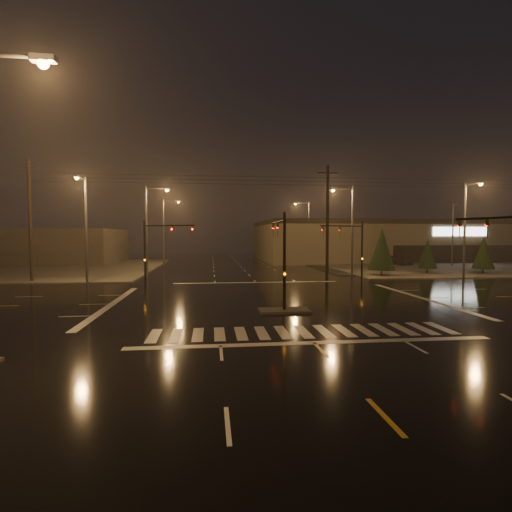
# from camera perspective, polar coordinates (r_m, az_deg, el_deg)

# --- Properties ---
(ground) EXTENTS (140.00, 140.00, 0.00)m
(ground) POSITION_cam_1_polar(r_m,az_deg,el_deg) (28.22, 2.56, -6.43)
(ground) COLOR black
(ground) RESTS_ON ground
(sidewalk_ne) EXTENTS (36.00, 36.00, 0.12)m
(sidewalk_ne) POSITION_cam_1_polar(r_m,az_deg,el_deg) (67.15, 24.35, -1.16)
(sidewalk_ne) COLOR #413F3A
(sidewalk_ne) RESTS_ON ground
(sidewalk_nw) EXTENTS (36.00, 36.00, 0.12)m
(sidewalk_nw) POSITION_cam_1_polar(r_m,az_deg,el_deg) (63.11, -30.41, -1.56)
(sidewalk_nw) COLOR #413F3A
(sidewalk_nw) RESTS_ON ground
(median_island) EXTENTS (3.00, 1.60, 0.15)m
(median_island) POSITION_cam_1_polar(r_m,az_deg,el_deg) (24.33, 4.06, -7.78)
(median_island) COLOR #413F3A
(median_island) RESTS_ON ground
(crosswalk) EXTENTS (15.00, 2.60, 0.01)m
(crosswalk) POSITION_cam_1_polar(r_m,az_deg,el_deg) (19.56, 6.78, -10.68)
(crosswalk) COLOR beige
(crosswalk) RESTS_ON ground
(stop_bar_near) EXTENTS (16.00, 0.50, 0.01)m
(stop_bar_near) POSITION_cam_1_polar(r_m,az_deg,el_deg) (17.68, 8.30, -12.17)
(stop_bar_near) COLOR beige
(stop_bar_near) RESTS_ON ground
(stop_bar_far) EXTENTS (16.00, 0.50, 0.01)m
(stop_bar_far) POSITION_cam_1_polar(r_m,az_deg,el_deg) (39.02, 0.02, -3.80)
(stop_bar_far) COLOR beige
(stop_bar_far) RESTS_ON ground
(parking_lot) EXTENTS (50.00, 24.00, 0.08)m
(parking_lot) POSITION_cam_1_polar(r_m,az_deg,el_deg) (68.20, 28.82, -1.22)
(parking_lot) COLOR black
(parking_lot) RESTS_ON ground
(retail_building) EXTENTS (60.20, 28.30, 7.20)m
(retail_building) POSITION_cam_1_polar(r_m,az_deg,el_deg) (83.37, 21.73, 2.25)
(retail_building) COLOR #6C604D
(retail_building) RESTS_ON ground
(commercial_block) EXTENTS (30.00, 18.00, 5.60)m
(commercial_block) POSITION_cam_1_polar(r_m,az_deg,el_deg) (75.96, -30.25, 1.22)
(commercial_block) COLOR #3A3433
(commercial_block) RESTS_ON ground
(signal_mast_median) EXTENTS (0.25, 4.59, 6.00)m
(signal_mast_median) POSITION_cam_1_polar(r_m,az_deg,el_deg) (24.83, 3.70, 0.98)
(signal_mast_median) COLOR black
(signal_mast_median) RESTS_ON ground
(signal_mast_ne) EXTENTS (4.84, 1.86, 6.00)m
(signal_mast_ne) POSITION_cam_1_polar(r_m,az_deg,el_deg) (40.12, 13.78, 1.73)
(signal_mast_ne) COLOR black
(signal_mast_ne) RESTS_ON ground
(signal_mast_nw) EXTENTS (4.84, 1.86, 6.00)m
(signal_mast_nw) POSITION_cam_1_polar(r_m,az_deg,el_deg) (37.99, -14.22, 1.66)
(signal_mast_nw) COLOR black
(signal_mast_nw) RESTS_ON ground
(streetlight_1) EXTENTS (2.77, 0.32, 10.00)m
(streetlight_1) POSITION_cam_1_polar(r_m,az_deg,el_deg) (46.02, -15.02, 4.37)
(streetlight_1) COLOR #38383A
(streetlight_1) RESTS_ON ground
(streetlight_2) EXTENTS (2.77, 0.32, 10.00)m
(streetlight_2) POSITION_cam_1_polar(r_m,az_deg,el_deg) (61.88, -12.82, 4.02)
(streetlight_2) COLOR #38383A
(streetlight_2) RESTS_ON ground
(streetlight_3) EXTENTS (2.77, 0.32, 10.00)m
(streetlight_3) POSITION_cam_1_polar(r_m,az_deg,el_deg) (46.21, 13.25, 4.38)
(streetlight_3) COLOR #38383A
(streetlight_3) RESTS_ON ground
(streetlight_4) EXTENTS (2.77, 0.32, 10.00)m
(streetlight_4) POSITION_cam_1_polar(r_m,az_deg,el_deg) (65.39, 7.32, 4.01)
(streetlight_4) COLOR #38383A
(streetlight_4) RESTS_ON ground
(streetlight_5) EXTENTS (0.32, 2.77, 10.00)m
(streetlight_5) POSITION_cam_1_polar(r_m,az_deg,el_deg) (40.40, -23.25, 4.43)
(streetlight_5) COLOR #38383A
(streetlight_5) RESTS_ON ground
(streetlight_6) EXTENTS (0.32, 2.77, 10.00)m
(streetlight_6) POSITION_cam_1_polar(r_m,az_deg,el_deg) (46.83, 27.89, 4.10)
(streetlight_6) COLOR #38383A
(streetlight_6) RESTS_ON ground
(utility_pole_0) EXTENTS (2.20, 0.32, 12.00)m
(utility_pole_0) POSITION_cam_1_polar(r_m,az_deg,el_deg) (45.11, -29.56, 4.53)
(utility_pole_0) COLOR black
(utility_pole_0) RESTS_ON ground
(utility_pole_1) EXTENTS (2.20, 0.32, 12.00)m
(utility_pole_1) POSITION_cam_1_polar(r_m,az_deg,el_deg) (43.33, 10.17, 4.95)
(utility_pole_1) COLOR black
(utility_pole_1) RESTS_ON ground
(conifer_0) EXTENTS (2.97, 2.97, 5.34)m
(conifer_0) POSITION_cam_1_polar(r_m,az_deg,el_deg) (47.21, 17.53, 0.91)
(conifer_0) COLOR black
(conifer_0) RESTS_ON ground
(conifer_1) EXTENTS (2.19, 2.19, 4.13)m
(conifer_1) POSITION_cam_1_polar(r_m,az_deg,el_deg) (51.45, 23.29, 0.29)
(conifer_1) COLOR black
(conifer_1) RESTS_ON ground
(conifer_2) EXTENTS (2.42, 2.42, 4.49)m
(conifer_2) POSITION_cam_1_polar(r_m,az_deg,el_deg) (53.59, 29.75, 0.43)
(conifer_2) COLOR black
(conifer_2) RESTS_ON ground
(car_parked) EXTENTS (3.14, 5.12, 1.63)m
(car_parked) POSITION_cam_1_polar(r_m,az_deg,el_deg) (64.43, 19.70, -0.57)
(car_parked) COLOR black
(car_parked) RESTS_ON ground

